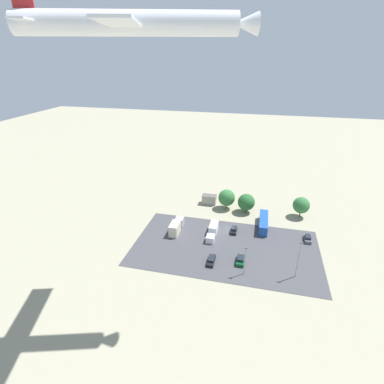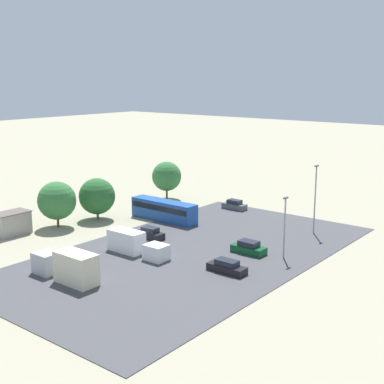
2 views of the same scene
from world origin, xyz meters
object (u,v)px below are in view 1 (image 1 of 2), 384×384
Objects in this scene: parked_car_1 at (240,260)px; parked_truck_1 at (176,227)px; shed_building at (209,200)px; parked_car_0 at (308,239)px; parked_car_3 at (234,230)px; parked_truck_0 at (213,231)px; parked_car_2 at (211,260)px; airplane at (136,23)px; bus at (263,222)px.

parked_truck_1 is (20.56, -10.71, 0.92)m from parked_car_1.
shed_building reaches higher than parked_car_1.
parked_car_1 reaches higher than parked_car_0.
parked_truck_0 reaches higher than parked_car_3.
parked_car_3 is (-4.19, -16.11, 0.05)m from parked_car_2.
parked_car_0 is 0.46× the size of parked_truck_1.
parked_car_0 is 0.46× the size of parked_truck_0.
parked_car_0 is 71.63m from airplane.
parked_car_0 is (-32.35, 16.93, -0.89)m from shed_building.
airplane is (-3.33, 28.44, 52.21)m from parked_truck_1.
parked_car_1 is at bearing -166.65° from parked_car_2.
airplane reaches higher than parked_car_1.
parked_truck_0 is (-4.77, 20.19, -0.30)m from shed_building.
parked_car_2 is at bearing 101.35° from shed_building.
parked_car_3 is (8.65, 5.08, -1.01)m from bus.
parked_car_0 is 0.12× the size of airplane.
parked_car_0 reaches higher than parked_car_3.
parked_car_1 is 14.72m from parked_truck_0.
shed_building reaches higher than parked_car_0.
bus reaches higher than parked_car_0.
shed_building reaches higher than bus.
parked_car_3 reaches higher than parked_car_2.
airplane is (22.66, 37.17, 52.13)m from bus.
parked_car_3 is at bearing 11.88° from parked_truck_1.
parked_truck_0 is at bearing -154.03° from parked_car_3.
parked_car_2 is 16.65m from parked_car_3.
parked_car_3 is 6.81m from parked_truck_0.
bus is at bearing 18.56° from parked_truck_1.
parked_truck_1 is at bearing 72.77° from shed_building.
parked_car_2 is 56.40m from airplane.
parked_truck_1 reaches higher than parked_car_3.
parked_car_1 is at bearing -77.37° from parked_car_3.
parked_car_0 is at bearing -141.29° from parked_car_1.
parked_car_3 is at bearing -104.57° from parked_car_2.
bus is 27.42m from parked_truck_1.
shed_building is at bearing -65.95° from parked_car_1.
shed_building is 20.74m from parked_truck_0.
parked_car_3 is 0.12× the size of airplane.
airplane is (14.01, 32.09, 53.14)m from parked_car_3.
parked_truck_0 is 0.26× the size of airplane.
parked_truck_0 is at bearing -50.69° from parked_car_1.
parked_car_0 is at bearing 5.78° from parked_truck_1.
bus is 2.82× the size of parked_car_0.
parked_car_1 is 1.07× the size of parked_car_3.
airplane reaches higher than parked_truck_1.
shed_building is 22.99m from bus.
parked_car_2 is at bearing 98.29° from parked_truck_0.
parked_truck_1 is at bearing 169.86° from airplane.
parked_truck_0 is (9.32, -11.38, 0.59)m from parked_car_1.
airplane is at bearing -83.32° from parked_truck_1.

